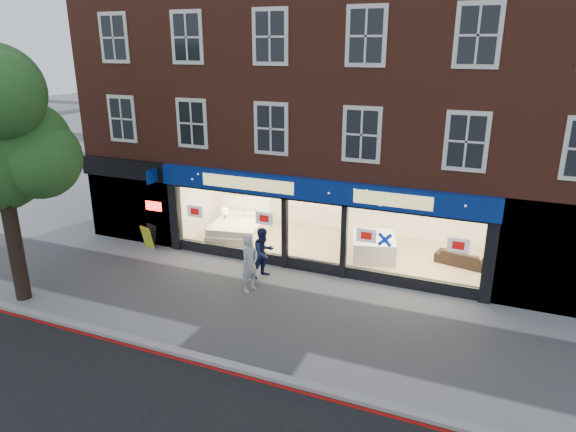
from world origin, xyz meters
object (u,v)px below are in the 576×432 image
Objects in this scene: sofa at (461,258)px; pedestrian_blue at (263,253)px; display_bed at (239,228)px; pedestrian_grey at (250,264)px; mattress_stack at (374,246)px; a_board at (149,236)px.

pedestrian_blue is at bearing 41.66° from sofa.
display_bed is at bearing 16.80° from sofa.
pedestrian_grey reaches higher than display_bed.
mattress_stack is 4.21m from pedestrian_blue.
display_bed is 1.23× the size of mattress_stack.
pedestrian_blue is at bearing 9.73° from a_board.
sofa is at bearing 30.61° from a_board.
pedestrian_blue is at bearing -135.48° from mattress_stack.
pedestrian_grey is at bearing 49.15° from sofa.
mattress_stack is at bearing 32.64° from a_board.
mattress_stack is (5.37, 0.23, -0.01)m from display_bed.
sofa is at bearing 7.99° from mattress_stack.
pedestrian_grey is at bearing -1.52° from a_board.
display_bed is 5.37m from mattress_stack.
mattress_stack is at bearing -8.03° from display_bed.
pedestrian_grey is at bearing -67.87° from display_bed.
a_board is 5.21m from pedestrian_blue.
sofa is 0.94× the size of pedestrian_grey.
display_bed is 3.07× the size of a_board.
display_bed is 8.39m from sofa.
pedestrian_grey is (2.43, -3.79, 0.43)m from display_bed.
pedestrian_blue is at bearing 17.55° from pedestrian_grey.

